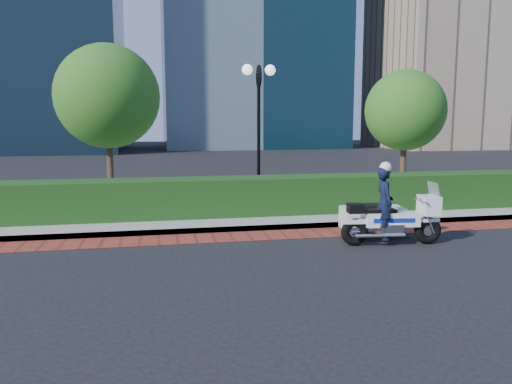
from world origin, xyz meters
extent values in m
plane|color=black|center=(0.00, 0.00, 0.00)|extent=(120.00, 120.00, 0.00)
cube|color=maroon|center=(0.00, 1.50, 0.01)|extent=(60.00, 1.00, 0.01)
cube|color=gray|center=(0.00, 6.00, 0.07)|extent=(60.00, 8.00, 0.15)
cube|color=black|center=(0.00, 3.60, 0.65)|extent=(18.00, 1.20, 1.00)
cylinder|color=black|center=(1.00, 5.20, 0.30)|extent=(0.30, 0.30, 0.30)
cylinder|color=black|center=(1.00, 5.20, 2.15)|extent=(0.10, 0.10, 3.70)
cylinder|color=black|center=(1.00, 5.20, 4.00)|extent=(0.04, 0.70, 0.70)
sphere|color=white|center=(0.65, 5.20, 4.20)|extent=(0.32, 0.32, 0.32)
sphere|color=white|center=(1.35, 5.20, 4.20)|extent=(0.32, 0.32, 0.32)
cylinder|color=#332319|center=(-3.50, 6.50, 1.23)|extent=(0.20, 0.20, 2.17)
sphere|color=#195615|center=(-3.50, 6.50, 3.44)|extent=(3.20, 3.20, 3.20)
cylinder|color=#332319|center=(6.50, 6.50, 1.11)|extent=(0.20, 0.20, 1.92)
sphere|color=#195615|center=(6.50, 6.50, 3.05)|extent=(2.80, 2.80, 2.80)
cube|color=gray|center=(28.00, 38.00, 14.00)|extent=(14.00, 12.00, 28.00)
torus|color=black|center=(2.07, 0.18, 0.30)|extent=(0.62, 0.25, 0.60)
torus|color=black|center=(3.70, 0.00, 0.30)|extent=(0.62, 0.25, 0.60)
cube|color=silver|center=(2.89, 0.09, 0.57)|extent=(1.21, 0.42, 0.31)
cube|color=silver|center=(2.84, 0.10, 0.35)|extent=(0.54, 0.42, 0.26)
cube|color=silver|center=(3.70, 0.00, 0.87)|extent=(0.42, 0.54, 0.41)
cube|color=silver|center=(3.79, -0.01, 1.19)|extent=(0.16, 0.47, 0.36)
cube|color=black|center=(2.61, 0.12, 0.75)|extent=(0.71, 0.34, 0.09)
cube|color=black|center=(2.07, 0.18, 0.82)|extent=(0.35, 0.32, 0.20)
cube|color=silver|center=(2.79, 0.88, 0.46)|extent=(1.47, 0.78, 0.50)
cube|color=black|center=(2.70, 0.89, 0.73)|extent=(0.68, 0.52, 0.07)
torus|color=black|center=(2.74, 1.33, 0.23)|extent=(0.47, 0.19, 0.46)
imported|color=black|center=(2.70, 0.11, 0.92)|extent=(0.44, 0.61, 1.57)
sphere|color=white|center=(2.70, 0.11, 1.69)|extent=(0.26, 0.26, 0.26)
camera|label=1|loc=(-2.13, -9.73, 2.66)|focal=35.00mm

